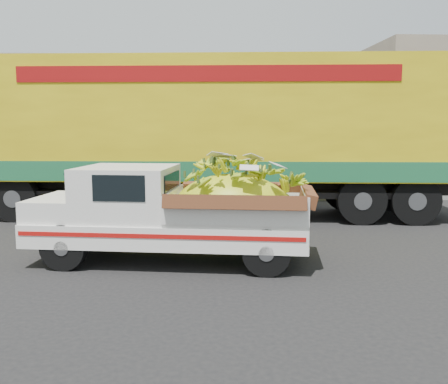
{
  "coord_description": "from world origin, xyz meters",
  "views": [
    {
      "loc": [
        -1.08,
        -8.14,
        2.18
      ],
      "look_at": [
        -0.67,
        0.35,
        1.08
      ],
      "focal_mm": 40.0,
      "sensor_mm": 36.0,
      "label": 1
    }
  ],
  "objects": [
    {
      "name": "ground",
      "position": [
        0.0,
        0.0,
        0.0
      ],
      "size": [
        100.0,
        100.0,
        0.0
      ],
      "primitive_type": "plane",
      "color": "black",
      "rests_on": "ground"
    },
    {
      "name": "curb",
      "position": [
        0.0,
        6.63,
        0.07
      ],
      "size": [
        60.0,
        0.25,
        0.15
      ],
      "primitive_type": "cube",
      "color": "gray",
      "rests_on": "ground"
    },
    {
      "name": "sidewalk",
      "position": [
        0.0,
        8.73,
        0.07
      ],
      "size": [
        60.0,
        4.0,
        0.14
      ],
      "primitive_type": "cube",
      "color": "gray",
      "rests_on": "ground"
    },
    {
      "name": "building_left",
      "position": [
        -8.0,
        14.63,
        2.5
      ],
      "size": [
        18.0,
        6.0,
        5.0
      ],
      "primitive_type": "cube",
      "color": "gray",
      "rests_on": "ground"
    },
    {
      "name": "pickup_truck",
      "position": [
        -1.24,
        -0.14,
        0.84
      ],
      "size": [
        4.63,
        2.26,
        1.55
      ],
      "rotation": [
        0.0,
        0.0,
        -0.15
      ],
      "color": "black",
      "rests_on": "ground"
    },
    {
      "name": "semi_trailer",
      "position": [
        -0.8,
        4.18,
        2.12
      ],
      "size": [
        12.04,
        3.59,
        3.8
      ],
      "rotation": [
        0.0,
        0.0,
        -0.09
      ],
      "color": "black",
      "rests_on": "ground"
    }
  ]
}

